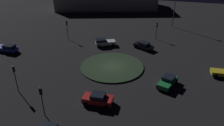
% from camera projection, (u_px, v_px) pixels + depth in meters
% --- Properties ---
extents(ground_plane, '(117.73, 117.73, 0.00)m').
position_uv_depth(ground_plane, '(112.00, 67.00, 38.14)').
color(ground_plane, black).
extents(roundabout_island, '(10.91, 10.91, 0.21)m').
position_uv_depth(roundabout_island, '(112.00, 66.00, 38.09)').
color(roundabout_island, '#263823').
rests_on(roundabout_island, ground_plane).
extents(car_green, '(4.38, 3.06, 1.49)m').
position_uv_depth(car_green, '(168.00, 81.00, 32.61)').
color(car_green, '#1E7238').
rests_on(car_green, ground_plane).
extents(car_blue, '(2.15, 4.52, 1.52)m').
position_uv_depth(car_blue, '(7.00, 48.00, 43.46)').
color(car_blue, '#1E38A5').
rests_on(car_blue, ground_plane).
extents(car_black, '(3.46, 4.34, 1.46)m').
position_uv_depth(car_black, '(144.00, 45.00, 44.71)').
color(car_black, black).
rests_on(car_black, ground_plane).
extents(car_white, '(3.38, 4.45, 1.53)m').
position_uv_depth(car_white, '(104.00, 42.00, 46.18)').
color(car_white, white).
rests_on(car_white, ground_plane).
extents(car_red, '(2.13, 4.01, 1.56)m').
position_uv_depth(car_red, '(98.00, 99.00, 28.73)').
color(car_red, red).
rests_on(car_red, ground_plane).
extents(traffic_light_west, '(0.39, 0.35, 4.03)m').
position_uv_depth(traffic_light_west, '(42.00, 96.00, 25.73)').
color(traffic_light_west, '#2D2D2D').
rests_on(traffic_light_west, ground_plane).
extents(traffic_light_northeast, '(0.37, 0.39, 4.24)m').
position_uv_depth(traffic_light_northeast, '(67.00, 26.00, 48.51)').
color(traffic_light_northeast, '#2D2D2D').
rests_on(traffic_light_northeast, ground_plane).
extents(traffic_light_northwest, '(0.39, 0.39, 4.15)m').
position_uv_depth(traffic_light_northwest, '(15.00, 74.00, 30.18)').
color(traffic_light_northwest, '#2D2D2D').
rests_on(traffic_light_northwest, ground_plane).
extents(traffic_light_east, '(0.39, 0.36, 3.78)m').
position_uv_depth(traffic_light_east, '(157.00, 28.00, 48.68)').
color(traffic_light_east, '#2D2D2D').
rests_on(traffic_light_east, ground_plane).
extents(streetlamp_east, '(0.59, 0.59, 9.60)m').
position_uv_depth(streetlamp_east, '(175.00, 2.00, 54.78)').
color(streetlamp_east, '#4C4C51').
rests_on(streetlamp_east, ground_plane).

